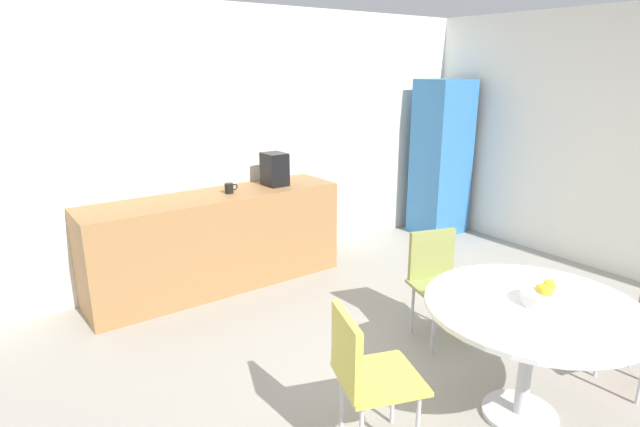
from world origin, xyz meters
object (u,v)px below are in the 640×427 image
locker_cabinet (441,158)px  round_table (531,323)px  chair_olive (437,273)px  mug_white (229,188)px  chair_yellow (363,367)px  coffee_maker (275,169)px  fruit_bowl (545,296)px

locker_cabinet → round_table: bearing=-130.6°
chair_olive → mug_white: (-0.82, 1.81, 0.43)m
round_table → chair_olive: (0.32, 0.97, -0.10)m
locker_cabinet → chair_yellow: size_ratio=2.27×
chair_olive → coffee_maker: (-0.31, 1.84, 0.54)m
mug_white → coffee_maker: coffee_maker is taller
round_table → mug_white: (-0.50, 2.78, 0.33)m
round_table → fruit_bowl: size_ratio=4.43×
locker_cabinet → chair_yellow: bearing=-144.2°
fruit_bowl → coffee_maker: coffee_maker is taller
round_table → fruit_bowl: bearing=-27.1°
chair_olive → chair_yellow: 1.42m
locker_cabinet → coffee_maker: locker_cabinet is taller
locker_cabinet → coffee_maker: size_ratio=5.89×
locker_cabinet → fruit_bowl: 3.56m
round_table → chair_olive: bearing=71.9°
round_table → mug_white: mug_white is taller
mug_white → coffee_maker: (0.51, 0.03, 0.11)m
mug_white → coffee_maker: size_ratio=0.40×
chair_yellow → fruit_bowl: size_ratio=3.03×
chair_olive → chair_yellow: size_ratio=1.00×
round_table → fruit_bowl: fruit_bowl is taller
chair_yellow → coffee_maker: coffee_maker is taller
chair_olive → round_table: bearing=-108.1°
locker_cabinet → coffee_maker: bearing=177.5°
chair_olive → mug_white: size_ratio=6.43×
chair_yellow → mug_white: (0.46, 2.43, 0.43)m
chair_yellow → mug_white: size_ratio=6.43×
chair_olive → mug_white: mug_white is taller
chair_yellow → fruit_bowl: fruit_bowl is taller
chair_yellow → fruit_bowl: (1.02, -0.38, 0.26)m
chair_yellow → fruit_bowl: bearing=-20.4°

